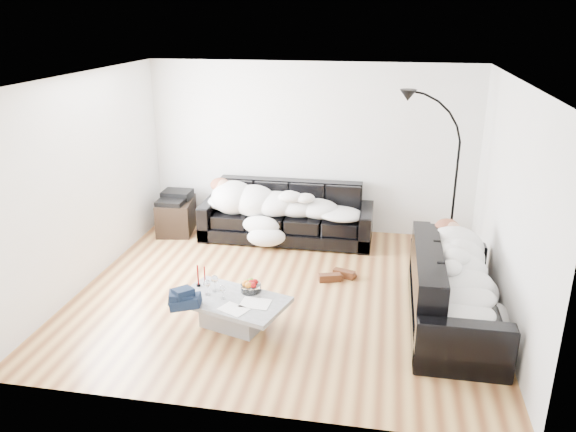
% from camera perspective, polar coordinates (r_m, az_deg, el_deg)
% --- Properties ---
extents(ground, '(5.00, 5.00, 0.00)m').
position_cam_1_polar(ground, '(7.02, -0.44, -7.75)').
color(ground, brown).
rests_on(ground, ground).
extents(wall_back, '(5.00, 0.02, 2.60)m').
position_cam_1_polar(wall_back, '(8.66, 2.32, 6.85)').
color(wall_back, silver).
rests_on(wall_back, ground).
extents(wall_left, '(0.02, 4.50, 2.60)m').
position_cam_1_polar(wall_left, '(7.38, -19.94, 3.32)').
color(wall_left, silver).
rests_on(wall_left, ground).
extents(wall_right, '(0.02, 4.50, 2.60)m').
position_cam_1_polar(wall_right, '(6.55, 21.56, 1.07)').
color(wall_right, silver).
rests_on(wall_right, ground).
extents(ceiling, '(5.00, 5.00, 0.00)m').
position_cam_1_polar(ceiling, '(6.25, -0.50, 13.86)').
color(ceiling, white).
rests_on(ceiling, ground).
extents(sofa_back, '(2.57, 0.89, 0.84)m').
position_cam_1_polar(sofa_back, '(8.46, -0.15, 0.33)').
color(sofa_back, black).
rests_on(sofa_back, ground).
extents(sofa_right, '(0.92, 2.14, 0.86)m').
position_cam_1_polar(sofa_right, '(6.44, 16.64, -7.05)').
color(sofa_right, black).
rests_on(sofa_right, ground).
extents(sleeper_back, '(2.17, 0.75, 0.43)m').
position_cam_1_polar(sleeper_back, '(8.34, -0.21, 1.62)').
color(sleeper_back, white).
rests_on(sleeper_back, sofa_back).
extents(sleeper_right, '(0.77, 1.83, 0.45)m').
position_cam_1_polar(sleeper_right, '(6.35, 16.82, -5.34)').
color(sleeper_right, white).
rests_on(sleeper_right, sofa_right).
extents(teal_cushion, '(0.42, 0.38, 0.20)m').
position_cam_1_polar(teal_cushion, '(6.92, 15.86, -2.43)').
color(teal_cushion, '#0A4936').
rests_on(teal_cushion, sofa_right).
extents(coffee_table, '(1.32, 1.00, 0.34)m').
position_cam_1_polar(coffee_table, '(6.27, -5.65, -9.72)').
color(coffee_table, '#939699').
rests_on(coffee_table, ground).
extents(fruit_bowl, '(0.24, 0.24, 0.14)m').
position_cam_1_polar(fruit_bowl, '(6.29, -3.79, -7.07)').
color(fruit_bowl, white).
rests_on(fruit_bowl, coffee_table).
extents(wine_glass_a, '(0.09, 0.09, 0.19)m').
position_cam_1_polar(wine_glass_a, '(6.32, -7.44, -6.80)').
color(wine_glass_a, white).
rests_on(wine_glass_a, coffee_table).
extents(wine_glass_b, '(0.08, 0.08, 0.17)m').
position_cam_1_polar(wine_glass_b, '(6.26, -8.19, -7.20)').
color(wine_glass_b, white).
rests_on(wine_glass_b, coffee_table).
extents(wine_glass_c, '(0.08, 0.08, 0.16)m').
position_cam_1_polar(wine_glass_c, '(6.16, -6.63, -7.72)').
color(wine_glass_c, white).
rests_on(wine_glass_c, coffee_table).
extents(candle_left, '(0.05, 0.05, 0.26)m').
position_cam_1_polar(candle_left, '(6.44, -9.13, -6.02)').
color(candle_left, maroon).
rests_on(candle_left, coffee_table).
extents(candle_right, '(0.04, 0.04, 0.22)m').
position_cam_1_polar(candle_right, '(6.48, -8.46, -6.03)').
color(candle_right, maroon).
rests_on(candle_right, coffee_table).
extents(newspaper_a, '(0.33, 0.26, 0.01)m').
position_cam_1_polar(newspaper_a, '(6.07, -3.34, -8.82)').
color(newspaper_a, silver).
rests_on(newspaper_a, coffee_table).
extents(newspaper_b, '(0.35, 0.31, 0.01)m').
position_cam_1_polar(newspaper_b, '(5.97, -5.55, -9.38)').
color(newspaper_b, silver).
rests_on(newspaper_b, coffee_table).
extents(navy_jacket, '(0.42, 0.40, 0.16)m').
position_cam_1_polar(navy_jacket, '(6.03, -10.88, -7.71)').
color(navy_jacket, black).
rests_on(navy_jacket, coffee_table).
extents(shoes, '(0.51, 0.39, 0.11)m').
position_cam_1_polar(shoes, '(7.34, 4.95, -6.04)').
color(shoes, '#472311').
rests_on(shoes, ground).
extents(av_cabinet, '(0.62, 0.82, 0.51)m').
position_cam_1_polar(av_cabinet, '(8.99, -11.27, 0.01)').
color(av_cabinet, black).
rests_on(av_cabinet, ground).
extents(stereo, '(0.44, 0.34, 0.13)m').
position_cam_1_polar(stereo, '(8.88, -11.41, 1.96)').
color(stereo, black).
rests_on(stereo, av_cabinet).
extents(floor_lamp, '(0.79, 0.45, 2.06)m').
position_cam_1_polar(floor_lamp, '(7.87, 16.59, 2.61)').
color(floor_lamp, black).
rests_on(floor_lamp, ground).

